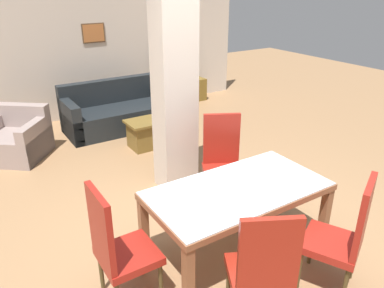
# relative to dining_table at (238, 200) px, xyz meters

# --- Properties ---
(ground_plane) EXTENTS (18.00, 18.00, 0.00)m
(ground_plane) POSITION_rel_dining_table_xyz_m (0.00, 0.00, -0.58)
(ground_plane) COLOR #99714B
(back_wall) EXTENTS (7.20, 0.09, 2.70)m
(back_wall) POSITION_rel_dining_table_xyz_m (0.00, 4.89, 0.77)
(back_wall) COLOR beige
(back_wall) RESTS_ON ground_plane
(divider_pillar) EXTENTS (0.48, 0.36, 2.70)m
(divider_pillar) POSITION_rel_dining_table_xyz_m (0.18, 1.48, 0.77)
(divider_pillar) COLOR beige
(divider_pillar) RESTS_ON ground_plane
(dining_table) EXTENTS (1.73, 0.91, 0.72)m
(dining_table) POSITION_rel_dining_table_xyz_m (0.00, 0.00, 0.00)
(dining_table) COLOR brown
(dining_table) RESTS_ON ground_plane
(dining_chair_far_right) EXTENTS (0.62, 0.62, 1.10)m
(dining_chair_far_right) POSITION_rel_dining_table_xyz_m (0.43, 0.82, -0.00)
(dining_chair_far_right) COLOR maroon
(dining_chair_far_right) RESTS_ON ground_plane
(dining_chair_head_left) EXTENTS (0.46, 0.46, 1.10)m
(dining_chair_head_left) POSITION_rel_dining_table_xyz_m (-1.24, 0.00, -0.00)
(dining_chair_head_left) COLOR maroon
(dining_chair_head_left) RESTS_ON ground_plane
(dining_chair_near_right) EXTENTS (0.61, 0.61, 1.10)m
(dining_chair_near_right) POSITION_rel_dining_table_xyz_m (0.43, -0.89, -0.00)
(dining_chair_near_right) COLOR maroon
(dining_chair_near_right) RESTS_ON ground_plane
(dining_chair_near_left) EXTENTS (0.62, 0.62, 1.10)m
(dining_chair_near_left) POSITION_rel_dining_table_xyz_m (-0.43, -0.83, -0.00)
(dining_chair_near_left) COLOR maroon
(dining_chair_near_left) RESTS_ON ground_plane
(sofa) EXTENTS (1.89, 0.89, 0.86)m
(sofa) POSITION_rel_dining_table_xyz_m (0.32, 3.86, -0.29)
(sofa) COLOR black
(sofa) RESTS_ON ground_plane
(armchair) EXTENTS (1.20, 1.20, 0.75)m
(armchair) POSITION_rel_dining_table_xyz_m (-1.47, 3.55, -0.31)
(armchair) COLOR gray
(armchair) RESTS_ON ground_plane
(coffee_table) EXTENTS (0.66, 0.49, 0.46)m
(coffee_table) POSITION_rel_dining_table_xyz_m (0.41, 2.80, -0.35)
(coffee_table) COLOR brown
(coffee_table) RESTS_ON ground_plane
(bottle) EXTENTS (0.07, 0.07, 0.23)m
(bottle) POSITION_rel_dining_table_xyz_m (0.53, 2.72, -0.04)
(bottle) COLOR #B2B7BC
(bottle) RESTS_ON coffee_table
(tv_stand) EXTENTS (1.12, 0.40, 0.49)m
(tv_stand) POSITION_rel_dining_table_xyz_m (2.14, 4.62, -0.33)
(tv_stand) COLOR brown
(tv_stand) RESTS_ON ground_plane
(tv_screen) EXTENTS (0.90, 0.25, 0.62)m
(tv_screen) POSITION_rel_dining_table_xyz_m (2.14, 4.62, 0.21)
(tv_screen) COLOR black
(tv_screen) RESTS_ON tv_stand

